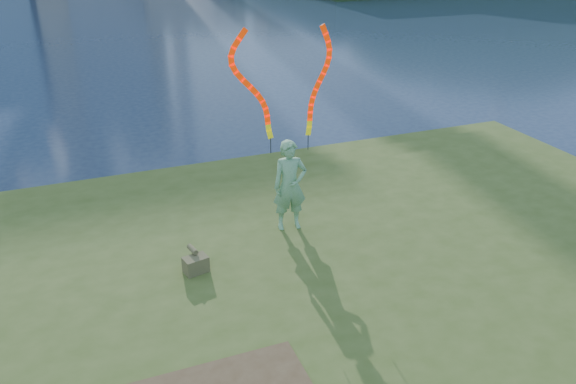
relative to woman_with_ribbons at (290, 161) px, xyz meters
name	(u,v)px	position (x,y,z in m)	size (l,w,h in m)	color
ground	(284,309)	(-0.68, -1.47, -2.19)	(320.00, 320.00, 0.00)	#192640
grassy_knoll	(343,384)	(-0.68, -3.76, -1.85)	(20.00, 18.00, 0.80)	#3B4B1B
woman_with_ribbons	(290,161)	(0.00, 0.00, 0.00)	(2.11, 0.51, 4.17)	#1E7027
canvas_bag	(196,263)	(-2.09, -0.89, -1.23)	(0.45, 0.51, 0.38)	#424323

